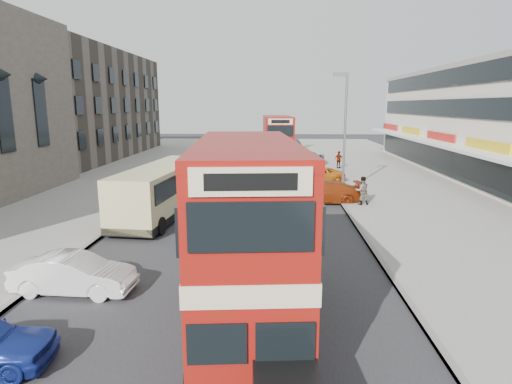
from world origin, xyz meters
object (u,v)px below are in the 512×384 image
(bus_main, at_px, (247,237))
(car_right_b, at_px, (316,175))
(bus_second, at_px, (277,144))
(pedestrian_far, at_px, (339,160))
(cyclist, at_px, (314,185))
(street_lamp, at_px, (344,124))
(pedestrian_near, at_px, (362,190))
(coach, at_px, (163,188))
(car_right_c, at_px, (304,158))
(car_right_a, at_px, (323,192))
(car_left_front, at_px, (74,274))

(bus_main, bearing_deg, car_right_b, -104.89)
(bus_second, xyz_separation_m, pedestrian_far, (5.80, 1.45, -1.61))
(cyclist, bearing_deg, street_lamp, 25.25)
(car_right_b, bearing_deg, pedestrian_near, 6.96)
(coach, height_order, pedestrian_near, coach)
(cyclist, bearing_deg, pedestrian_near, -42.67)
(pedestrian_near, distance_m, cyclist, 3.75)
(bus_main, bearing_deg, bus_second, -96.84)
(street_lamp, bearing_deg, pedestrian_near, -78.92)
(car_right_c, height_order, pedestrian_near, pedestrian_near)
(car_right_a, height_order, car_right_b, car_right_a)
(pedestrian_far, distance_m, cyclist, 12.91)
(car_left_front, xyz_separation_m, pedestrian_near, (11.77, 12.52, 0.37))
(street_lamp, bearing_deg, pedestrian_far, 82.73)
(pedestrian_far, bearing_deg, bus_second, 168.95)
(car_left_front, relative_size, pedestrian_near, 2.25)
(bus_main, relative_size, car_right_a, 1.95)
(bus_second, bearing_deg, cyclist, 98.97)
(bus_main, relative_size, car_left_front, 2.33)
(street_lamp, height_order, pedestrian_far, street_lamp)
(street_lamp, xyz_separation_m, car_right_c, (-1.56, 15.06, -4.07))
(street_lamp, bearing_deg, cyclist, -157.13)
(coach, xyz_separation_m, pedestrian_near, (11.42, 2.37, -0.50))
(street_lamp, height_order, cyclist, street_lamp)
(bus_second, height_order, car_right_c, bus_second)
(bus_second, bearing_deg, bus_main, 84.88)
(street_lamp, relative_size, bus_second, 0.91)
(car_right_a, distance_m, pedestrian_far, 14.42)
(bus_second, xyz_separation_m, car_right_c, (2.76, 4.89, -1.86))
(bus_second, bearing_deg, car_left_front, 72.37)
(street_lamp, xyz_separation_m, bus_main, (-5.30, -18.02, -2.16))
(pedestrian_far, bearing_deg, coach, -150.01)
(pedestrian_near, bearing_deg, car_right_b, -83.63)
(street_lamp, xyz_separation_m, car_right_a, (-1.50, -2.49, -4.11))
(coach, distance_m, pedestrian_near, 11.68)
(car_right_b, bearing_deg, coach, -48.46)
(bus_second, distance_m, pedestrian_far, 6.19)
(car_right_c, bearing_deg, street_lamp, -0.44)
(coach, bearing_deg, street_lamp, 34.22)
(car_left_front, relative_size, pedestrian_far, 2.42)
(pedestrian_near, relative_size, pedestrian_far, 1.07)
(car_left_front, bearing_deg, car_right_a, -32.17)
(car_left_front, height_order, car_right_b, car_left_front)
(bus_main, xyz_separation_m, pedestrian_near, (5.98, 14.55, -1.60))
(pedestrian_far, bearing_deg, car_left_front, -139.51)
(bus_main, xyz_separation_m, car_left_front, (-5.79, 2.02, -1.98))
(pedestrian_far, xyz_separation_m, cyclist, (-3.45, -12.45, -0.12))
(car_left_front, height_order, car_right_c, car_right_c)
(pedestrian_far, bearing_deg, street_lamp, -122.30)
(coach, xyz_separation_m, pedestrian_far, (12.22, 17.47, -0.55))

